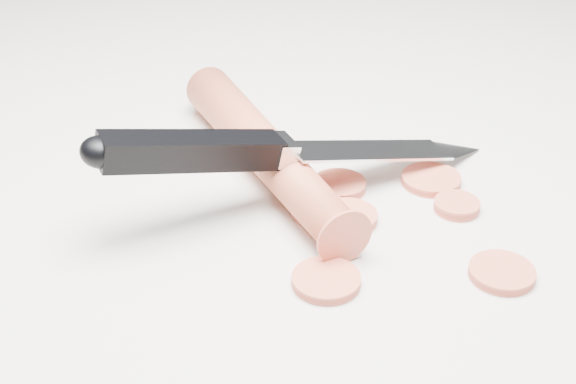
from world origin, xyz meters
TOP-DOWN VIEW (x-y plane):
  - ground at (0.00, 0.00)m, footprint 2.40×2.40m
  - carrot at (-0.00, 0.06)m, footprint 0.08×0.22m
  - carrot_slice_0 at (-0.05, -0.06)m, footprint 0.04×0.04m
  - carrot_slice_1 at (0.00, -0.02)m, footprint 0.04×0.04m
  - carrot_slice_2 at (0.02, 0.01)m, footprint 0.04×0.04m
  - carrot_slice_3 at (0.04, -0.11)m, footprint 0.04×0.04m
  - carrot_slice_4 at (0.08, -0.02)m, footprint 0.04×0.04m
  - carrot_slice_5 at (-0.00, -0.00)m, footprint 0.03×0.03m
  - carrot_slice_6 at (0.07, -0.05)m, footprint 0.03×0.03m
  - kitchen_knife at (0.00, 0.02)m, footprint 0.28×0.09m

SIDE VIEW (x-z plane):
  - ground at x=0.00m, z-range 0.00..0.00m
  - carrot_slice_0 at x=-0.05m, z-range 0.00..0.01m
  - carrot_slice_3 at x=0.04m, z-range 0.00..0.01m
  - carrot_slice_4 at x=0.08m, z-range 0.00..0.01m
  - carrot_slice_5 at x=0.00m, z-range 0.00..0.01m
  - carrot_slice_2 at x=0.02m, z-range 0.00..0.01m
  - carrot_slice_1 at x=0.00m, z-range 0.00..0.01m
  - carrot_slice_6 at x=0.07m, z-range 0.00..0.01m
  - carrot at x=0.00m, z-range 0.00..0.03m
  - kitchen_knife at x=0.00m, z-range 0.00..0.07m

